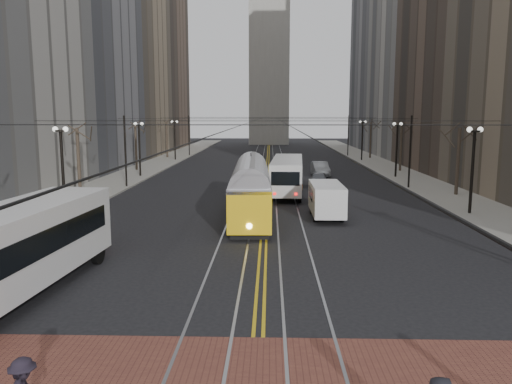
# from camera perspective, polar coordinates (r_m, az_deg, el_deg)

# --- Properties ---
(ground) EXTENTS (260.00, 260.00, 0.00)m
(ground) POSITION_cam_1_polar(r_m,az_deg,el_deg) (16.54, 0.33, -14.85)
(ground) COLOR black
(ground) RESTS_ON ground
(sidewalk_left) EXTENTS (5.00, 140.00, 0.15)m
(sidewalk_left) POSITION_cam_1_polar(r_m,az_deg,el_deg) (62.42, -12.61, 2.54)
(sidewalk_left) COLOR gray
(sidewalk_left) RESTS_ON ground
(sidewalk_right) EXTENTS (5.00, 140.00, 0.15)m
(sidewalk_right) POSITION_cam_1_polar(r_m,az_deg,el_deg) (62.26, 15.27, 2.42)
(sidewalk_right) COLOR gray
(sidewalk_right) RESTS_ON ground
(streetcar_rails) EXTENTS (4.80, 130.00, 0.02)m
(streetcar_rails) POSITION_cam_1_polar(r_m,az_deg,el_deg) (60.52, 1.31, 2.49)
(streetcar_rails) COLOR gray
(streetcar_rails) RESTS_ON ground
(centre_lines) EXTENTS (0.42, 130.00, 0.01)m
(centre_lines) POSITION_cam_1_polar(r_m,az_deg,el_deg) (60.51, 1.31, 2.49)
(centre_lines) COLOR gold
(centre_lines) RESTS_ON ground
(building_left_mid) EXTENTS (16.00, 20.00, 34.00)m
(building_left_mid) POSITION_cam_1_polar(r_m,az_deg,el_deg) (67.19, -22.01, 17.04)
(building_left_mid) COLOR slate
(building_left_mid) RESTS_ON ground
(building_left_far) EXTENTS (16.00, 20.00, 40.00)m
(building_left_far) POSITION_cam_1_polar(r_m,az_deg,el_deg) (105.25, -13.09, 15.85)
(building_left_far) COLOR brown
(building_left_far) RESTS_ON ground
(building_right_mid) EXTENTS (16.00, 20.00, 34.00)m
(building_right_mid) POSITION_cam_1_polar(r_m,az_deg,el_deg) (66.93, 24.84, 16.91)
(building_right_mid) COLOR brown
(building_right_mid) RESTS_ON ground
(building_right_far) EXTENTS (16.00, 20.00, 40.00)m
(building_right_far) POSITION_cam_1_polar(r_m,az_deg,el_deg) (105.09, 16.10, 15.75)
(building_right_far) COLOR slate
(building_right_far) RESTS_ON ground
(lamp_posts) EXTENTS (27.60, 57.20, 5.60)m
(lamp_posts) POSITION_cam_1_polar(r_m,az_deg,el_deg) (44.07, 1.20, 3.79)
(lamp_posts) COLOR black
(lamp_posts) RESTS_ON ground
(street_trees) EXTENTS (31.68, 53.28, 5.60)m
(street_trees) POSITION_cam_1_polar(r_m,az_deg,el_deg) (50.55, 1.26, 4.43)
(street_trees) COLOR #382D23
(street_trees) RESTS_ON ground
(trolley_wires) EXTENTS (25.96, 120.00, 6.60)m
(trolley_wires) POSITION_cam_1_polar(r_m,az_deg,el_deg) (50.07, 1.26, 5.51)
(trolley_wires) COLOR black
(trolley_wires) RESTS_ON ground
(streetcar) EXTENTS (2.71, 12.82, 3.01)m
(streetcar) POSITION_cam_1_polar(r_m,az_deg,el_deg) (32.24, -0.61, -0.37)
(streetcar) COLOR yellow
(streetcar) RESTS_ON ground
(rear_bus) EXTENTS (3.13, 11.49, 2.96)m
(rear_bus) POSITION_cam_1_polar(r_m,az_deg,el_deg) (42.62, 3.59, 1.82)
(rear_bus) COLOR silver
(rear_bus) RESTS_ON ground
(cargo_van) EXTENTS (1.96, 5.07, 2.24)m
(cargo_van) POSITION_cam_1_polar(r_m,az_deg,el_deg) (32.67, 8.05, -1.02)
(cargo_van) COLOR silver
(cargo_van) RESTS_ON ground
(sedan_grey) EXTENTS (2.09, 4.31, 1.42)m
(sedan_grey) POSITION_cam_1_polar(r_m,az_deg,el_deg) (46.42, 7.18, 1.38)
(sedan_grey) COLOR #43454B
(sedan_grey) RESTS_ON ground
(sedan_silver) EXTENTS (1.85, 4.76, 1.54)m
(sedan_silver) POSITION_cam_1_polar(r_m,az_deg,el_deg) (55.29, 7.35, 2.62)
(sedan_silver) COLOR #9B9EA2
(sedan_silver) RESTS_ON ground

